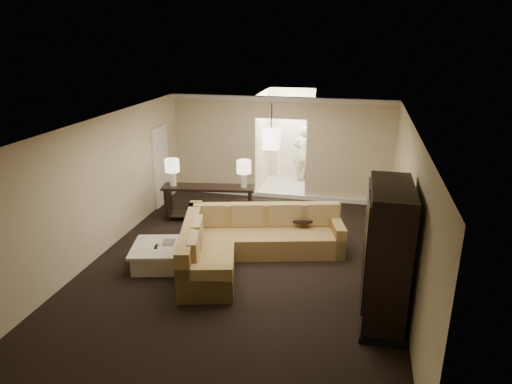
% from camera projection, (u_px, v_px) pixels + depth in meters
% --- Properties ---
extents(ground, '(8.00, 8.00, 0.00)m').
position_uv_depth(ground, '(245.00, 263.00, 9.15)').
color(ground, black).
rests_on(ground, ground).
extents(wall_back, '(6.00, 0.04, 2.80)m').
position_uv_depth(wall_back, '(280.00, 148.00, 12.37)').
color(wall_back, beige).
rests_on(wall_back, ground).
extents(wall_front, '(6.00, 0.04, 2.80)m').
position_uv_depth(wall_front, '(154.00, 318.00, 5.00)').
color(wall_front, beige).
rests_on(wall_front, ground).
extents(wall_left, '(0.04, 8.00, 2.80)m').
position_uv_depth(wall_left, '(102.00, 186.00, 9.32)').
color(wall_left, beige).
rests_on(wall_left, ground).
extents(wall_right, '(0.04, 8.00, 2.80)m').
position_uv_depth(wall_right, '(408.00, 210.00, 8.05)').
color(wall_right, beige).
rests_on(wall_right, ground).
extents(ceiling, '(6.00, 8.00, 0.02)m').
position_uv_depth(ceiling, '(243.00, 124.00, 8.22)').
color(ceiling, silver).
rests_on(ceiling, wall_back).
extents(crown_molding, '(6.00, 0.10, 0.12)m').
position_uv_depth(crown_molding, '(281.00, 99.00, 11.88)').
color(crown_molding, white).
rests_on(crown_molding, wall_back).
extents(baseboard, '(6.00, 0.10, 0.12)m').
position_uv_depth(baseboard, '(279.00, 195.00, 12.76)').
color(baseboard, white).
rests_on(baseboard, ground).
extents(side_door, '(0.05, 0.90, 2.10)m').
position_uv_depth(side_door, '(161.00, 166.00, 12.00)').
color(side_door, white).
rests_on(side_door, ground).
extents(foyer, '(1.44, 2.02, 2.80)m').
position_uv_depth(foyer, '(288.00, 141.00, 13.63)').
color(foyer, white).
rests_on(foyer, ground).
extents(sectional_sofa, '(3.37, 3.18, 0.96)m').
position_uv_depth(sectional_sofa, '(247.00, 242.00, 9.17)').
color(sectional_sofa, brown).
rests_on(sectional_sofa, ground).
extents(coffee_table, '(1.28, 1.28, 0.44)m').
position_uv_depth(coffee_table, '(160.00, 255.00, 8.99)').
color(coffee_table, silver).
rests_on(coffee_table, ground).
extents(console_table, '(2.28, 0.85, 0.86)m').
position_uv_depth(console_table, '(209.00, 200.00, 11.11)').
color(console_table, black).
rests_on(console_table, ground).
extents(armoire, '(0.67, 1.56, 2.24)m').
position_uv_depth(armoire, '(385.00, 257.00, 7.06)').
color(armoire, black).
rests_on(armoire, ground).
extents(drink_table, '(0.48, 0.48, 0.60)m').
position_uv_depth(drink_table, '(302.00, 226.00, 9.82)').
color(drink_table, black).
rests_on(drink_table, ground).
extents(table_lamp_left, '(0.34, 0.34, 0.66)m').
position_uv_depth(table_lamp_left, '(172.00, 168.00, 10.91)').
color(table_lamp_left, silver).
rests_on(table_lamp_left, console_table).
extents(table_lamp_right, '(0.34, 0.34, 0.66)m').
position_uv_depth(table_lamp_right, '(244.00, 170.00, 10.80)').
color(table_lamp_right, silver).
rests_on(table_lamp_right, console_table).
extents(pendant_light, '(0.38, 0.38, 1.09)m').
position_uv_depth(pendant_light, '(271.00, 139.00, 10.99)').
color(pendant_light, black).
rests_on(pendant_light, ceiling).
extents(person, '(0.73, 0.51, 1.94)m').
position_uv_depth(person, '(304.00, 151.00, 13.89)').
color(person, beige).
rests_on(person, ground).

